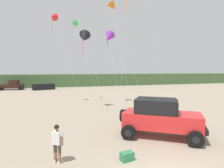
{
  "coord_description": "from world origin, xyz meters",
  "views": [
    {
      "loc": [
        -3.92,
        -5.46,
        3.95
      ],
      "look_at": [
        -0.89,
        4.34,
        3.19
      ],
      "focal_mm": 30.05,
      "sensor_mm": 36.0,
      "label": 1
    }
  ],
  "objects_px": {
    "kite_black_sled": "(109,38)",
    "jeep": "(160,117)",
    "kite_yellow_diamond": "(84,38)",
    "kite_red_delta": "(113,7)",
    "person_watching": "(57,141)",
    "cooler_box": "(127,156)",
    "kite_green_box": "(53,17)",
    "kite_white_parafoil": "(75,24)",
    "distant_sedan": "(44,87)",
    "distant_pickup": "(12,85)"
  },
  "relations": [
    {
      "from": "kite_black_sled",
      "to": "jeep",
      "type": "bearing_deg",
      "value": -90.92
    },
    {
      "from": "kite_yellow_diamond",
      "to": "kite_red_delta",
      "type": "height_order",
      "value": "kite_red_delta"
    },
    {
      "from": "person_watching",
      "to": "kite_yellow_diamond",
      "type": "distance_m",
      "value": 12.57
    },
    {
      "from": "jeep",
      "to": "cooler_box",
      "type": "height_order",
      "value": "jeep"
    },
    {
      "from": "jeep",
      "to": "kite_black_sled",
      "type": "distance_m",
      "value": 13.3
    },
    {
      "from": "jeep",
      "to": "person_watching",
      "type": "bearing_deg",
      "value": -166.1
    },
    {
      "from": "kite_green_box",
      "to": "kite_red_delta",
      "type": "distance_m",
      "value": 6.92
    },
    {
      "from": "jeep",
      "to": "kite_white_parafoil",
      "type": "bearing_deg",
      "value": 102.23
    },
    {
      "from": "distant_sedan",
      "to": "kite_black_sled",
      "type": "xyz_separation_m",
      "value": [
        8.22,
        -19.03,
        7.11
      ]
    },
    {
      "from": "person_watching",
      "to": "distant_pickup",
      "type": "bearing_deg",
      "value": 103.69
    },
    {
      "from": "distant_pickup",
      "to": "kite_black_sled",
      "type": "xyz_separation_m",
      "value": [
        14.32,
        -20.82,
        6.77
      ]
    },
    {
      "from": "person_watching",
      "to": "kite_red_delta",
      "type": "bearing_deg",
      "value": 63.1
    },
    {
      "from": "person_watching",
      "to": "kite_yellow_diamond",
      "type": "bearing_deg",
      "value": 74.87
    },
    {
      "from": "distant_pickup",
      "to": "kite_yellow_diamond",
      "type": "bearing_deg",
      "value": -64.53
    },
    {
      "from": "jeep",
      "to": "kite_green_box",
      "type": "height_order",
      "value": "kite_green_box"
    },
    {
      "from": "kite_white_parafoil",
      "to": "kite_red_delta",
      "type": "relative_size",
      "value": 0.86
    },
    {
      "from": "jeep",
      "to": "distant_pickup",
      "type": "relative_size",
      "value": 1.06
    },
    {
      "from": "jeep",
      "to": "distant_sedan",
      "type": "relative_size",
      "value": 1.17
    },
    {
      "from": "kite_yellow_diamond",
      "to": "kite_green_box",
      "type": "bearing_deg",
      "value": 125.09
    },
    {
      "from": "kite_green_box",
      "to": "kite_white_parafoil",
      "type": "bearing_deg",
      "value": 35.97
    },
    {
      "from": "jeep",
      "to": "kite_red_delta",
      "type": "distance_m",
      "value": 15.28
    },
    {
      "from": "kite_black_sled",
      "to": "person_watching",
      "type": "bearing_deg",
      "value": -114.93
    },
    {
      "from": "kite_white_parafoil",
      "to": "kite_black_sled",
      "type": "height_order",
      "value": "kite_white_parafoil"
    },
    {
      "from": "kite_red_delta",
      "to": "kite_black_sled",
      "type": "xyz_separation_m",
      "value": [
        -0.51,
        0.09,
        -3.52
      ]
    },
    {
      "from": "jeep",
      "to": "person_watching",
      "type": "relative_size",
      "value": 2.95
    },
    {
      "from": "kite_yellow_diamond",
      "to": "kite_black_sled",
      "type": "relative_size",
      "value": 0.93
    },
    {
      "from": "kite_red_delta",
      "to": "kite_black_sled",
      "type": "distance_m",
      "value": 3.56
    },
    {
      "from": "cooler_box",
      "to": "distant_sedan",
      "type": "height_order",
      "value": "distant_sedan"
    },
    {
      "from": "kite_white_parafoil",
      "to": "kite_black_sled",
      "type": "distance_m",
      "value": 5.35
    },
    {
      "from": "cooler_box",
      "to": "kite_white_parafoil",
      "type": "bearing_deg",
      "value": 79.5
    },
    {
      "from": "kite_white_parafoil",
      "to": "kite_red_delta",
      "type": "xyz_separation_m",
      "value": [
        3.97,
        -3.6,
        1.44
      ]
    },
    {
      "from": "distant_pickup",
      "to": "kite_black_sled",
      "type": "bearing_deg",
      "value": -55.49
    },
    {
      "from": "person_watching",
      "to": "kite_red_delta",
      "type": "xyz_separation_m",
      "value": [
        6.57,
        12.96,
        10.29
      ]
    },
    {
      "from": "person_watching",
      "to": "cooler_box",
      "type": "bearing_deg",
      "value": -13.73
    },
    {
      "from": "distant_pickup",
      "to": "kite_black_sled",
      "type": "height_order",
      "value": "kite_black_sled"
    },
    {
      "from": "jeep",
      "to": "distant_sedan",
      "type": "height_order",
      "value": "jeep"
    },
    {
      "from": "cooler_box",
      "to": "distant_pickup",
      "type": "xyz_separation_m",
      "value": [
        -11.15,
        34.58,
        0.75
      ]
    },
    {
      "from": "jeep",
      "to": "distant_pickup",
      "type": "bearing_deg",
      "value": 113.55
    },
    {
      "from": "distant_sedan",
      "to": "kite_green_box",
      "type": "distance_m",
      "value": 19.91
    },
    {
      "from": "kite_green_box",
      "to": "kite_red_delta",
      "type": "relative_size",
      "value": 0.87
    },
    {
      "from": "jeep",
      "to": "person_watching",
      "type": "xyz_separation_m",
      "value": [
        -5.88,
        -1.46,
        -0.26
      ]
    },
    {
      "from": "cooler_box",
      "to": "kite_black_sled",
      "type": "height_order",
      "value": "kite_black_sled"
    },
    {
      "from": "distant_pickup",
      "to": "distant_sedan",
      "type": "height_order",
      "value": "distant_pickup"
    },
    {
      "from": "jeep",
      "to": "kite_green_box",
      "type": "bearing_deg",
      "value": 114.1
    },
    {
      "from": "distant_pickup",
      "to": "person_watching",
      "type": "bearing_deg",
      "value": -76.31
    },
    {
      "from": "jeep",
      "to": "kite_white_parafoil",
      "type": "height_order",
      "value": "kite_white_parafoil"
    },
    {
      "from": "kite_yellow_diamond",
      "to": "kite_white_parafoil",
      "type": "bearing_deg",
      "value": 92.39
    },
    {
      "from": "kite_white_parafoil",
      "to": "kite_green_box",
      "type": "height_order",
      "value": "kite_green_box"
    },
    {
      "from": "kite_green_box",
      "to": "kite_red_delta",
      "type": "xyz_separation_m",
      "value": [
        6.6,
        -1.69,
        1.25
      ]
    },
    {
      "from": "kite_green_box",
      "to": "kite_yellow_diamond",
      "type": "bearing_deg",
      "value": -54.91
    }
  ]
}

